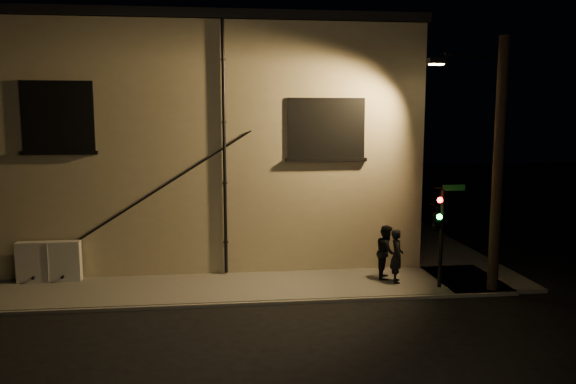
{
  "coord_description": "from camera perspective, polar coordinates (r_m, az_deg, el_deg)",
  "views": [
    {
      "loc": [
        -1.88,
        -15.59,
        5.42
      ],
      "look_at": [
        0.17,
        1.8,
        3.02
      ],
      "focal_mm": 35.0,
      "sensor_mm": 36.0,
      "label": 1
    }
  ],
  "objects": [
    {
      "name": "pedestrian_b",
      "position": [
        18.68,
        9.98,
        -6.01
      ],
      "size": [
        0.89,
        1.02,
        1.76
      ],
      "primitive_type": "imported",
      "rotation": [
        0.0,
        0.0,
        1.27
      ],
      "color": "black",
      "rests_on": "sidewalk"
    },
    {
      "name": "sidewalk",
      "position": [
        20.92,
        2.05,
        -7.05
      ],
      "size": [
        21.0,
        16.0,
        0.12
      ],
      "color": "#58554F",
      "rests_on": "ground"
    },
    {
      "name": "traffic_signal",
      "position": [
        17.65,
        14.89,
        -2.76
      ],
      "size": [
        1.2,
        1.87,
        3.2
      ],
      "color": "black",
      "rests_on": "sidewalk"
    },
    {
      "name": "ground",
      "position": [
        16.61,
        0.15,
        -11.24
      ],
      "size": [
        90.0,
        90.0,
        0.0
      ],
      "primitive_type": "plane",
      "color": "black"
    },
    {
      "name": "utility_cabinet",
      "position": [
        19.68,
        -23.11,
        -6.51
      ],
      "size": [
        1.98,
        0.33,
        1.3
      ],
      "primitive_type": "cube",
      "color": "#B4B2AC",
      "rests_on": "sidewalk"
    },
    {
      "name": "pedestrian_a",
      "position": [
        18.32,
        10.99,
        -6.38
      ],
      "size": [
        0.53,
        0.7,
        1.72
      ],
      "primitive_type": "imported",
      "rotation": [
        0.0,
        0.0,
        1.37
      ],
      "color": "black",
      "rests_on": "sidewalk"
    },
    {
      "name": "streetlamp_pole",
      "position": [
        17.88,
        20.3,
        2.95
      ],
      "size": [
        2.05,
        1.4,
        7.72
      ],
      "color": "black",
      "rests_on": "ground"
    },
    {
      "name": "building",
      "position": [
        24.63,
        -9.36,
        5.33
      ],
      "size": [
        16.2,
        12.23,
        8.8
      ],
      "color": "tan",
      "rests_on": "ground"
    }
  ]
}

